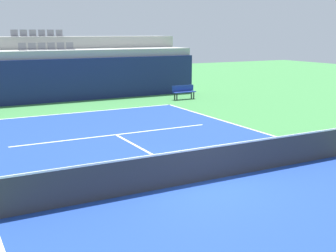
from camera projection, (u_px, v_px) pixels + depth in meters
ground_plane at (201, 182)px, 12.16m from camera, size 80.00×80.00×0.00m
court_surface at (201, 182)px, 12.16m from camera, size 11.00×24.00×0.01m
baseline_far at (76, 113)px, 22.45m from camera, size 11.00×0.10×0.00m
service_line_far at (116, 135)px, 17.67m from camera, size 8.26×0.10×0.00m
centre_service_line at (151, 154)px, 14.91m from camera, size 0.10×6.40×0.00m
back_wall at (55, 81)px, 25.66m from camera, size 18.59×0.30×2.53m
stands_tier_lower at (49, 75)px, 26.77m from camera, size 18.59×2.40×3.00m
stands_tier_upper at (40, 66)px, 28.76m from camera, size 18.59×2.40×3.77m
seating_row_lower at (47, 48)px, 26.51m from camera, size 3.31×0.44×0.44m
seating_row_upper at (38, 35)px, 28.42m from camera, size 3.31×0.44×0.44m
tennis_net at (202, 164)px, 12.05m from camera, size 11.08×0.08×1.07m
player_bench at (184, 91)px, 26.99m from camera, size 1.50×0.40×0.85m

